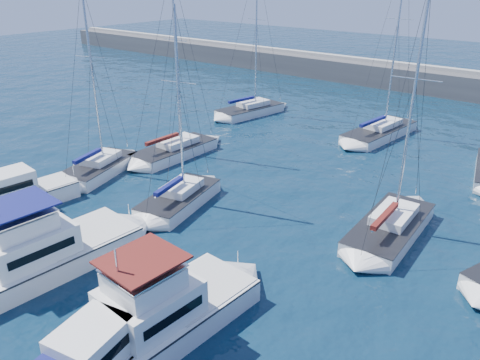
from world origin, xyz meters
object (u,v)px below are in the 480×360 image
Objects in this scene: sailboat_mid_d at (390,228)px; sailboat_mid_b at (175,150)px; sailboat_back_b at (380,132)px; motor_yacht_stbd_outer at (104,357)px; motor_yacht_port_outer at (18,195)px; motor_yacht_port_inner at (43,251)px; motor_yacht_stbd_inner at (163,311)px; sailboat_back_a at (250,110)px; sailboat_mid_a at (99,168)px; sailboat_mid_c at (179,198)px.

sailboat_mid_b is at bearing 173.63° from sailboat_mid_d.
sailboat_back_b reaches higher than sailboat_mid_b.
motor_yacht_stbd_outer is 0.40× the size of sailboat_mid_b.
sailboat_mid_b is at bearing 91.16° from motor_yacht_port_outer.
motor_yacht_stbd_outer is 18.35m from sailboat_mid_d.
motor_yacht_port_inner is 0.60× the size of sailboat_mid_b.
motor_yacht_stbd_inner is 22.29m from sailboat_mid_b.
sailboat_back_a is (-18.95, 33.63, -0.40)m from motor_yacht_stbd_outer.
sailboat_mid_b is 0.89× the size of sailboat_back_b.
sailboat_back_a is (-3.05, 14.72, 0.01)m from sailboat_mid_b.
sailboat_back_a is (-23.30, 15.82, 0.02)m from sailboat_mid_d.
sailboat_mid_a is 0.88× the size of sailboat_back_a.
motor_yacht_stbd_inner is 15.27m from sailboat_mid_d.
sailboat_mid_b is at bearing -68.41° from sailboat_back_a.
motor_yacht_stbd_outer is at bearing -77.67° from sailboat_back_b.
sailboat_mid_c is 0.81× the size of sailboat_back_a.
motor_yacht_port_inner reaches higher than motor_yacht_stbd_outer.
motor_yacht_port_inner is 0.65× the size of sailboat_mid_a.
sailboat_mid_c is (-8.64, 12.46, -0.42)m from motor_yacht_stbd_outer.
motor_yacht_port_inner is 1.52× the size of motor_yacht_stbd_outer.
sailboat_back_b is (12.78, 30.15, -0.40)m from motor_yacht_port_outer.
motor_yacht_stbd_outer is at bearing -49.67° from sailboat_mid_b.
sailboat_mid_d reaches higher than motor_yacht_stbd_outer.
sailboat_mid_c is 14.06m from sailboat_mid_d.
sailboat_back_a reaches higher than motor_yacht_stbd_inner.
motor_yacht_stbd_inner is 32.43m from sailboat_back_b.
sailboat_mid_b is at bearing 116.77° from motor_yacht_port_inner.
sailboat_back_b is (-8.46, 17.58, 0.02)m from sailboat_mid_d.
sailboat_back_a is 0.93× the size of sailboat_back_b.
sailboat_back_a is at bearing 102.63° from sailboat_mid_c.
motor_yacht_stbd_outer is at bearing -107.01° from sailboat_mid_d.
sailboat_mid_b reaches higher than motor_yacht_stbd_outer.
sailboat_mid_b is at bearing -119.88° from sailboat_back_b.
motor_yacht_stbd_inner is 19.85m from sailboat_mid_a.
sailboat_back_a is at bearing 124.49° from motor_yacht_stbd_inner.
sailboat_mid_a is 0.82× the size of sailboat_back_b.
motor_yacht_stbd_inner is at bearing 8.32° from motor_yacht_port_inner.
sailboat_mid_c is 23.38m from sailboat_back_b.
motor_yacht_stbd_outer is 0.41× the size of sailboat_mid_d.
motor_yacht_port_outer is 10.96m from sailboat_mid_c.
motor_yacht_stbd_inner is 0.56× the size of sailboat_mid_d.
motor_yacht_stbd_outer is 21.58m from sailboat_mid_a.
sailboat_back_a is at bearing 107.24° from motor_yacht_stbd_outer.
sailboat_mid_a is (-8.97, 9.84, -0.60)m from motor_yacht_port_inner.
sailboat_mid_c is (-8.56, 9.24, -0.61)m from motor_yacht_stbd_inner.
sailboat_mid_a is at bearing -169.25° from sailboat_mid_d.
motor_yacht_port_outer is 0.53× the size of sailboat_mid_c.
motor_yacht_stbd_inner is (16.80, -2.02, 0.19)m from motor_yacht_port_outer.
sailboat_mid_d reaches higher than sailboat_mid_c.
motor_yacht_stbd_inner is 1.35× the size of motor_yacht_stbd_outer.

